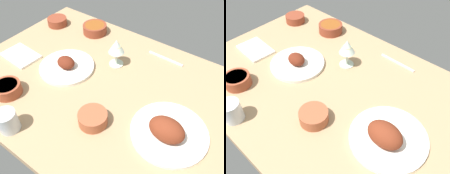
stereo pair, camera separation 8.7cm
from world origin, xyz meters
The scene contains 11 objects.
dining_table centered at (0.00, 0.00, 2.00)cm, with size 140.00×90.00×4.00cm, color tan.
plate_near_viewer centered at (-30.25, 7.21, 6.91)cm, with size 28.88×28.88×9.82cm.
plate_far_side centered at (26.14, 0.81, 5.60)cm, with size 26.18×26.18×6.87cm.
bowl_cream centered at (-4.24, 18.41, 6.76)cm, with size 11.41×11.41×5.05cm.
bowl_onions centered at (58.42, -25.36, 6.48)cm, with size 11.25×11.25×4.51cm.
bowl_pasta centered at (35.36, 27.53, 6.75)cm, with size 11.69×11.69×5.03cm.
bowl_soup centered at (34.87, -31.67, 6.79)cm, with size 13.41×13.41×5.11cm.
wine_glass centered at (8.82, -15.80, 13.93)cm, with size 7.60×7.60×14.00cm.
water_tumbler centered at (19.57, 38.83, 8.28)cm, with size 7.84×7.84×8.57cm, color silver.
folded_napkin centered at (51.69, 7.76, 4.60)cm, with size 18.33×12.39×1.20cm, color white.
fork_loose centered at (-9.05, -33.46, 4.40)cm, with size 18.83×0.90×0.80cm, color silver.
Camera 1 is at (-43.14, 59.72, 80.08)cm, focal length 38.61 mm.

